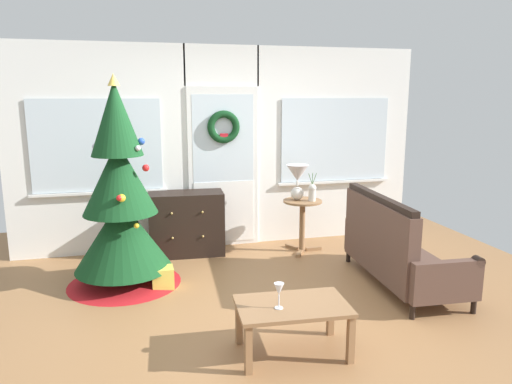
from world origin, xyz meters
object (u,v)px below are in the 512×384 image
Objects in this scene: christmas_tree at (121,208)px; side_table at (302,215)px; coffee_table at (293,311)px; flower_vase at (312,192)px; wine_glass at (279,290)px; gift_box at (163,278)px; table_lamp at (297,177)px; settee_sofa at (394,250)px; dresser_cabinet at (187,223)px.

side_table is (2.16, 0.53, -0.34)m from christmas_tree.
christmas_tree is 2.47× the size of coffee_table.
flower_vase reaches higher than wine_glass.
flower_vase is 2.11m from gift_box.
gift_box is at bearing 115.71° from wine_glass.
table_lamp is at bearing 67.99° from wine_glass.
christmas_tree is 4.88× the size of table_lamp.
side_table is (-0.55, 1.27, 0.09)m from settee_sofa.
flower_vase is (0.10, -0.06, 0.31)m from side_table.
side_table is 1.50× the size of table_lamp.
wine_glass is (-1.02, -2.33, 0.07)m from side_table.
flower_vase is (2.26, 0.47, -0.04)m from christmas_tree.
christmas_tree reaches higher than coffee_table.
coffee_table is at bearing -111.33° from side_table.
settee_sofa is 1.38m from side_table.
settee_sofa is at bearing 34.15° from wine_glass.
settee_sofa is 1.55m from table_lamp.
table_lamp is (-0.61, 1.31, 0.57)m from settee_sofa.
flower_vase is at bearing 110.36° from settee_sofa.
table_lamp is 2.26× the size of wine_glass.
flower_vase is 2.54m from wine_glass.
wine_glass is at bearing -81.34° from dresser_cabinet.
wine_glass is (1.14, -1.80, -0.28)m from christmas_tree.
settee_sofa is at bearing -37.92° from dresser_cabinet.
coffee_table is 4.47× the size of wine_glass.
dresser_cabinet is at bearing 46.85° from christmas_tree.
christmas_tree reaches higher than dresser_cabinet.
dresser_cabinet is at bearing 70.42° from gift_box.
side_table is 0.48m from table_lamp.
flower_vase reaches higher than dresser_cabinet.
christmas_tree is 1.28× the size of settee_sofa.
table_lamp is at bearing 146.31° from side_table.
side_table is 0.33m from flower_vase.
coffee_table is at bearing -54.19° from christmas_tree.
gift_box is (-2.32, 0.51, -0.27)m from settee_sofa.
flower_vase is 1.61× the size of gift_box.
coffee_table is at bearing -144.75° from settee_sofa.
flower_vase reaches higher than settee_sofa.
dresser_cabinet is at bearing 168.08° from flower_vase.
side_table is at bearing 149.04° from flower_vase.
table_lamp is at bearing -9.21° from dresser_cabinet.
side_table is at bearing 66.40° from wine_glass.
table_lamp is (2.10, 0.57, 0.13)m from christmas_tree.
settee_sofa reaches higher than coffee_table.
side_table is at bearing 13.92° from christmas_tree.
gift_box is (-1.71, -0.80, -0.84)m from table_lamp.
christmas_tree is at bearing -133.15° from dresser_cabinet.
christmas_tree is at bearing -166.08° from side_table.
christmas_tree is 11.01× the size of wine_glass.
gift_box is (-1.77, -0.76, -0.36)m from side_table.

